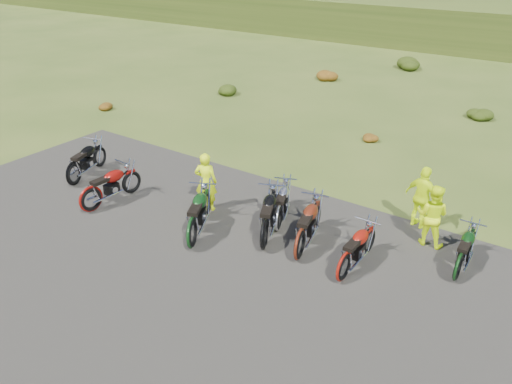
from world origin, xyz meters
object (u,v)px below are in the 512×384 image
Objects in this scene: motorcycle_0 at (76,185)px; person_middle at (206,183)px; motorcycle_3 at (278,230)px; motorcycle_7 at (455,280)px.

motorcycle_0 is 4.77m from person_middle.
person_middle is (-2.33, -0.22, 0.88)m from motorcycle_3.
person_middle is (4.54, 1.17, 0.88)m from motorcycle_0.
person_middle reaches higher than motorcycle_0.
motorcycle_0 is 1.15× the size of motorcycle_7.
motorcycle_7 is 7.02m from person_middle.
person_middle is at bearing -93.75° from motorcycle_0.
motorcycle_3 is 4.62m from motorcycle_7.
motorcycle_0 is 11.62m from motorcycle_7.
motorcycle_3 is at bearing 93.67° from motorcycle_7.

